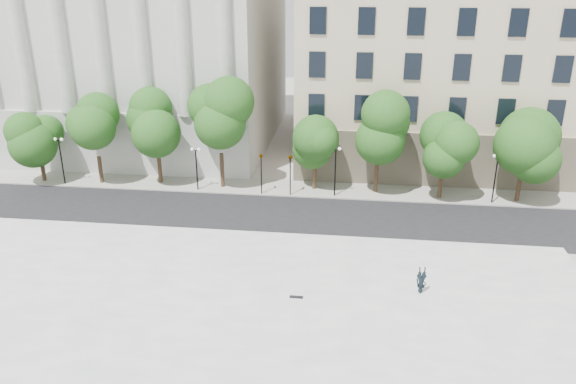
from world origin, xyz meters
name	(u,v)px	position (x,y,z in m)	size (l,w,h in m)	color
ground	(196,358)	(0.00, 0.00, 0.00)	(160.00, 160.00, 0.00)	#B6B3AC
plaza	(211,320)	(0.00, 3.00, 0.23)	(44.00, 22.00, 0.45)	white
street	(257,214)	(0.00, 18.00, 0.01)	(60.00, 8.00, 0.02)	black
far_sidewalk	(269,187)	(0.00, 24.00, 0.06)	(60.00, 4.00, 0.12)	#AEABA0
building_west	(133,23)	(-17.00, 38.57, 12.89)	(31.50, 27.65, 25.60)	silver
building_east	(481,44)	(20.00, 38.91, 11.14)	(36.00, 26.15, 23.00)	beige
traffic_light_west	(261,155)	(-0.37, 22.30, 3.64)	(0.66, 1.64, 4.15)	black
traffic_light_east	(290,156)	(2.14, 22.30, 3.66)	(0.65, 1.70, 4.17)	black
person_lying	(421,289)	(11.69, 6.98, 0.68)	(0.60, 0.40, 1.65)	black
skateboard	(296,297)	(4.48, 5.50, 0.49)	(0.77, 0.20, 0.08)	black
street_trees	(286,135)	(1.60, 23.58, 5.08)	(46.16, 5.06, 7.96)	#382619
lamp_posts	(267,161)	(0.13, 22.60, 2.96)	(38.51, 0.28, 4.47)	black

